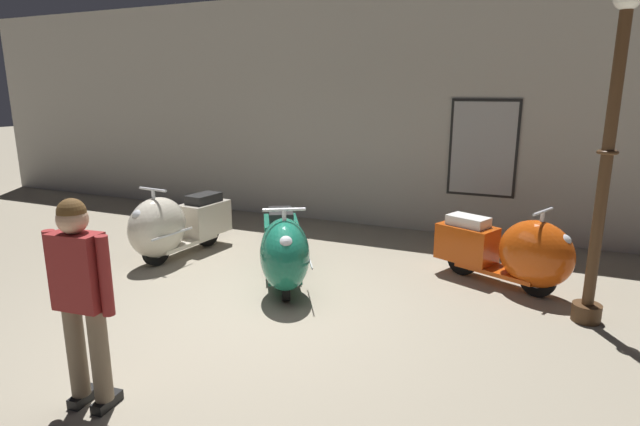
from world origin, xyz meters
TOP-DOWN VIEW (x-y plane):
  - ground_plane at (0.00, 0.00)m, footprint 60.00×60.00m
  - showroom_back_wall at (0.01, 4.04)m, footprint 18.00×0.24m
  - scooter_0 at (-1.99, 1.12)m, footprint 0.65×1.75m
  - scooter_1 at (-0.08, 0.75)m, footprint 1.29×1.71m
  - scooter_2 at (2.35, 1.84)m, footprint 1.69×1.07m
  - lamppost at (3.11, 1.23)m, footprint 0.28×0.28m
  - visitor_0 at (-0.29, -1.84)m, footprint 0.53×0.28m

SIDE VIEW (x-z plane):
  - ground_plane at x=0.00m, z-range 0.00..0.00m
  - scooter_2 at x=2.35m, z-range -0.04..0.96m
  - scooter_0 at x=-1.99m, z-range -0.05..1.00m
  - scooter_1 at x=-0.08m, z-range -0.05..1.00m
  - visitor_0 at x=-0.29m, z-range 0.12..1.69m
  - lamppost at x=3.11m, z-range 0.00..3.20m
  - showroom_back_wall at x=0.01m, z-range 0.00..3.85m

